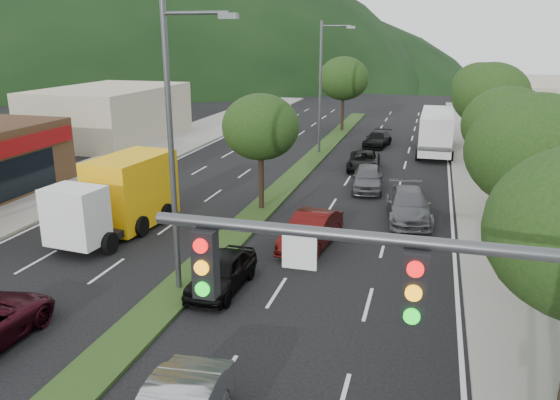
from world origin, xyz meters
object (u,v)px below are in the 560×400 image
(tree_r_b, at_px, (535,151))
(streetlight_mid, at_px, (323,81))
(car_queue_e, at_px, (368,177))
(box_truck, at_px, (122,198))
(car_queue_b, at_px, (408,205))
(car_queue_a, at_px, (222,272))
(car_queue_d, at_px, (364,161))
(car_queue_c, at_px, (311,230))
(tree_r_d, at_px, (491,95))
(tree_med_far, at_px, (344,79))
(tree_r_c, at_px, (508,125))
(traffic_signal, at_px, (456,360))
(motorhome, at_px, (436,131))
(tree_med_near, at_px, (261,127))
(streetlight_near, at_px, (176,139))
(tree_r_e, at_px, (480,86))
(car_queue_f, at_px, (377,139))

(tree_r_b, height_order, streetlight_mid, streetlight_mid)
(car_queue_e, height_order, box_truck, box_truck)
(streetlight_mid, xyz_separation_m, car_queue_b, (7.42, -14.53, -4.83))
(car_queue_a, xyz_separation_m, car_queue_d, (2.60, 20.00, -0.05))
(car_queue_b, xyz_separation_m, car_queue_e, (-2.66, 5.00, 0.00))
(car_queue_c, relative_size, car_queue_e, 1.04)
(car_queue_c, relative_size, car_queue_d, 1.01)
(car_queue_e, distance_m, box_truck, 14.64)
(tree_r_d, bearing_deg, tree_med_far, 130.60)
(car_queue_b, relative_size, box_truck, 0.72)
(tree_r_b, bearing_deg, tree_r_c, 90.00)
(traffic_signal, height_order, car_queue_a, traffic_signal)
(tree_med_far, bearing_deg, car_queue_e, -76.41)
(tree_r_d, xyz_separation_m, streetlight_mid, (-11.79, 3.00, 0.40))
(car_queue_b, distance_m, motorhome, 17.20)
(car_queue_a, bearing_deg, box_truck, 147.43)
(tree_r_c, bearing_deg, tree_med_near, -170.54)
(streetlight_near, relative_size, car_queue_c, 2.19)
(traffic_signal, distance_m, car_queue_c, 16.40)
(tree_r_b, relative_size, tree_r_e, 1.03)
(streetlight_near, height_order, streetlight_mid, same)
(car_queue_a, bearing_deg, car_queue_d, 84.09)
(car_queue_e, bearing_deg, tree_med_far, 98.11)
(tree_med_far, bearing_deg, tree_r_e, -18.43)
(car_queue_e, bearing_deg, tree_med_near, -137.67)
(tree_r_c, relative_size, tree_r_d, 0.90)
(car_queue_a, bearing_deg, streetlight_near, -158.44)
(car_queue_d, distance_m, box_truck, 18.07)
(tree_r_c, bearing_deg, tree_r_b, -90.00)
(streetlight_mid, bearing_deg, tree_med_near, -90.78)
(tree_med_near, xyz_separation_m, motorhome, (8.80, 17.61, -2.70))
(streetlight_mid, bearing_deg, box_truck, -105.51)
(tree_r_e, xyz_separation_m, motorhome, (-3.20, -4.39, -3.16))
(tree_r_e, relative_size, tree_med_near, 1.11)
(streetlight_mid, relative_size, car_queue_f, 2.33)
(motorhome, bearing_deg, streetlight_near, -106.86)
(traffic_signal, height_order, car_queue_b, traffic_signal)
(tree_r_d, bearing_deg, motorhome, 119.71)
(streetlight_near, bearing_deg, tree_r_c, 45.49)
(streetlight_mid, relative_size, car_queue_e, 2.27)
(tree_r_e, xyz_separation_m, box_truck, (-17.32, -26.92, -3.26))
(tree_med_far, bearing_deg, tree_r_b, -69.44)
(tree_med_near, relative_size, box_truck, 0.84)
(car_queue_c, distance_m, car_queue_d, 15.01)
(tree_r_d, bearing_deg, streetlight_near, -118.20)
(car_queue_a, height_order, box_truck, box_truck)
(tree_r_c, relative_size, car_queue_e, 1.47)
(tree_r_d, distance_m, streetlight_mid, 12.18)
(traffic_signal, bearing_deg, car_queue_b, 94.03)
(tree_r_d, relative_size, tree_med_far, 1.03)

